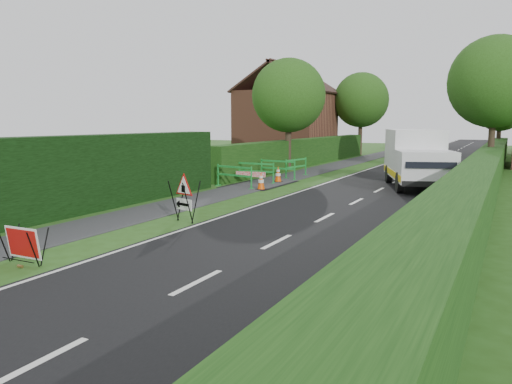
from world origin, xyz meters
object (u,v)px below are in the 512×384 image
at_px(red_rect_sign, 23,244).
at_px(works_van, 417,157).
at_px(hatchback_car, 411,155).
at_px(triangle_sign, 183,194).

xyz_separation_m(red_rect_sign, works_van, (5.08, 16.38, 0.92)).
distance_m(works_van, hatchback_car, 12.90).
bearing_deg(triangle_sign, works_van, 83.21).
xyz_separation_m(red_rect_sign, hatchback_car, (2.61, 29.03, 0.18)).
bearing_deg(hatchback_car, works_van, -65.50).
height_order(triangle_sign, works_van, works_van).
bearing_deg(works_van, triangle_sign, -131.93).
relative_size(red_rect_sign, hatchback_car, 0.25).
bearing_deg(hatchback_car, triangle_sign, -81.81).
relative_size(red_rect_sign, works_van, 0.16).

